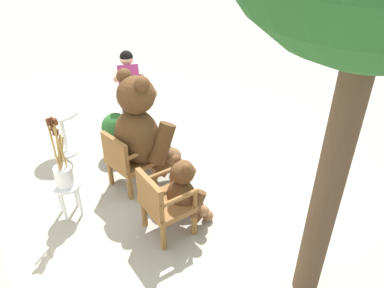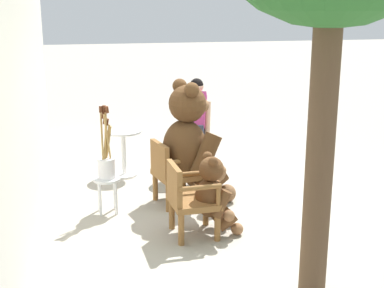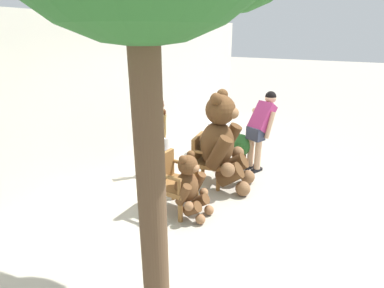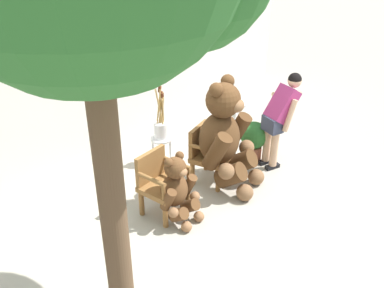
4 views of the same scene
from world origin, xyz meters
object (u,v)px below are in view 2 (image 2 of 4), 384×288
at_px(teddy_bear_large, 191,144).
at_px(teddy_bear_small, 214,195).
at_px(wooden_chair_left, 189,198).
at_px(brush_bucket, 106,162).
at_px(round_side_table, 124,148).
at_px(white_stool, 107,186).
at_px(potted_plant, 174,156).
at_px(wooden_chair_right, 172,171).
at_px(person_visitor, 195,120).

height_order(teddy_bear_large, teddy_bear_small, teddy_bear_large).
height_order(wooden_chair_left, brush_bucket, brush_bucket).
bearing_deg(round_side_table, white_stool, 166.05).
bearing_deg(round_side_table, potted_plant, -122.50).
distance_m(wooden_chair_right, brush_bucket, 0.89).
relative_size(wooden_chair_right, teddy_bear_small, 0.90).
height_order(person_visitor, round_side_table, person_visitor).
bearing_deg(person_visitor, round_side_table, 73.63).
height_order(teddy_bear_small, white_stool, teddy_bear_small).
xyz_separation_m(wooden_chair_right, teddy_bear_large, (0.03, -0.27, 0.35)).
bearing_deg(wooden_chair_right, potted_plant, -13.30).
relative_size(wooden_chair_left, teddy_bear_large, 0.52).
height_order(wooden_chair_right, teddy_bear_large, teddy_bear_large).
height_order(wooden_chair_left, teddy_bear_large, teddy_bear_large).
bearing_deg(white_stool, brush_bucket, -40.35).
bearing_deg(round_side_table, teddy_bear_small, -161.77).
xyz_separation_m(wooden_chair_left, teddy_bear_large, (1.06, -0.27, 0.35)).
xyz_separation_m(wooden_chair_left, white_stool, (0.92, 0.86, -0.11)).
xyz_separation_m(teddy_bear_large, potted_plant, (0.88, 0.05, -0.41)).
xyz_separation_m(teddy_bear_small, potted_plant, (1.93, 0.08, -0.07)).
height_order(wooden_chair_left, potted_plant, wooden_chair_left).
relative_size(wooden_chair_right, person_visitor, 0.57).
distance_m(teddy_bear_small, potted_plant, 1.94).
bearing_deg(person_visitor, white_stool, 129.26).
height_order(teddy_bear_small, brush_bucket, brush_bucket).
bearing_deg(brush_bucket, person_visitor, -50.75).
height_order(wooden_chair_right, potted_plant, wooden_chair_right).
xyz_separation_m(wooden_chair_right, brush_bucket, (-0.11, 0.86, 0.22)).
bearing_deg(wooden_chair_left, round_side_table, 11.64).
bearing_deg(wooden_chair_left, wooden_chair_right, -0.07).
bearing_deg(teddy_bear_small, white_stool, 51.58).
distance_m(wooden_chair_left, teddy_bear_small, 0.29).
bearing_deg(wooden_chair_left, person_visitor, -15.18).
relative_size(brush_bucket, round_side_table, 1.30).
relative_size(teddy_bear_small, person_visitor, 0.64).
distance_m(brush_bucket, potted_plant, 1.51).
bearing_deg(white_stool, potted_plant, -46.46).
xyz_separation_m(wooden_chair_right, white_stool, (-0.11, 0.86, -0.11)).
bearing_deg(white_stool, round_side_table, -13.95).
bearing_deg(wooden_chair_right, round_side_table, 19.92).
height_order(person_visitor, brush_bucket, person_visitor).
xyz_separation_m(white_stool, brush_bucket, (0.00, -0.00, 0.32)).
relative_size(round_side_table, potted_plant, 1.06).
height_order(wooden_chair_right, person_visitor, person_visitor).
relative_size(wooden_chair_left, brush_bucket, 0.92).
relative_size(teddy_bear_large, white_stool, 3.59).
height_order(teddy_bear_large, potted_plant, teddy_bear_large).
relative_size(white_stool, potted_plant, 0.68).
bearing_deg(wooden_chair_left, white_stool, 43.08).
distance_m(teddy_bear_large, potted_plant, 0.97).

